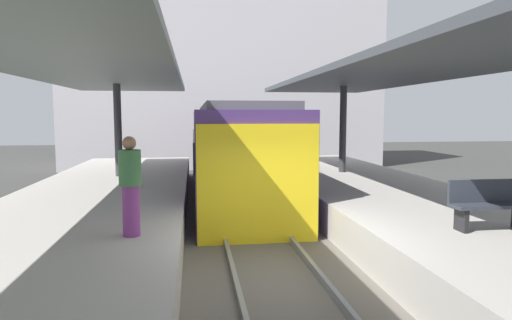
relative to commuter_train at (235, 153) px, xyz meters
name	(u,v)px	position (x,y,z in m)	size (l,w,h in m)	color
ground_plane	(277,291)	(0.00, -7.67, -1.73)	(80.00, 80.00, 0.00)	#383835
platform_left	(40,273)	(-3.80, -7.67, -1.23)	(4.40, 28.00, 1.00)	#ADA8A0
platform_right	(483,252)	(3.80, -7.67, -1.23)	(4.40, 28.00, 1.00)	#ADA8A0
track_ballast	(277,285)	(0.00, -7.67, -1.63)	(3.20, 28.00, 0.20)	#59544C
rail_near_side	(235,278)	(-0.72, -7.67, -1.46)	(0.08, 28.00, 0.14)	slate
rail_far_side	(318,273)	(0.72, -7.67, -1.46)	(0.08, 28.00, 0.14)	slate
commuter_train	(235,153)	(0.00, 0.00, 0.00)	(2.78, 11.14, 3.10)	#472D6B
canopy_left	(57,56)	(-3.80, -6.27, 2.31)	(4.18, 21.00, 3.16)	#333335
canopy_right	(447,64)	(3.80, -6.27, 2.31)	(4.18, 21.00, 3.15)	#333335
platform_bench	(489,203)	(3.69, -7.91, -0.26)	(1.40, 0.41, 0.86)	black
passenger_near_bench	(130,185)	(-2.40, -7.48, 0.12)	(0.36, 0.36, 1.64)	#7A337A
station_building_backdrop	(223,74)	(0.48, 12.33, 3.77)	(18.00, 6.00, 11.00)	#B7B2B7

